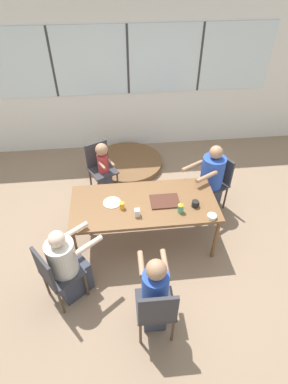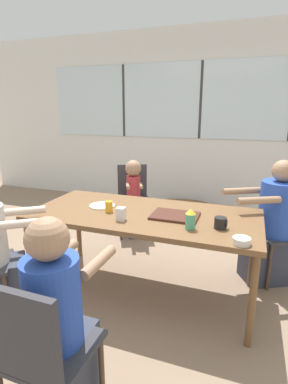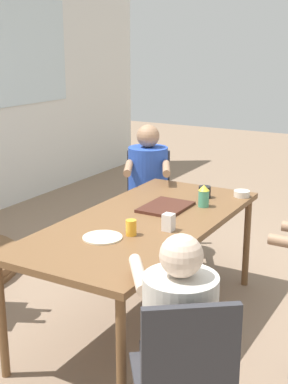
{
  "view_description": "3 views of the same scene",
  "coord_description": "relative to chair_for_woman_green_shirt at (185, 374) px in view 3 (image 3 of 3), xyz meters",
  "views": [
    {
      "loc": [
        -0.31,
        -2.84,
        3.36
      ],
      "look_at": [
        0.0,
        0.0,
        0.91
      ],
      "focal_mm": 28.0,
      "sensor_mm": 36.0,
      "label": 1
    },
    {
      "loc": [
        0.8,
        -2.24,
        1.57
      ],
      "look_at": [
        0.0,
        0.0,
        0.91
      ],
      "focal_mm": 28.0,
      "sensor_mm": 36.0,
      "label": 2
    },
    {
      "loc": [
        -2.79,
        -1.6,
        1.83
      ],
      "look_at": [
        0.0,
        0.0,
        0.91
      ],
      "focal_mm": 50.0,
      "sensor_mm": 36.0,
      "label": 3
    }
  ],
  "objects": [
    {
      "name": "person_woman_green_shirt",
      "position": [
        0.14,
        0.1,
        -0.05
      ],
      "size": [
        0.64,
        0.59,
        1.08
      ],
      "rotation": [
        0.0,
        0.0,
        -0.93
      ],
      "color": "#333847",
      "rests_on": "ground_plane"
    },
    {
      "name": "person_man_blue_shirt",
      "position": [
        2.14,
        1.38,
        -0.02
      ],
      "size": [
        0.69,
        0.58,
        1.15
      ],
      "rotation": [
        0.0,
        0.0,
        -4.22
      ],
      "color": "#333847",
      "rests_on": "ground_plane"
    },
    {
      "name": "coffee_mug",
      "position": [
        1.73,
        0.68,
        0.24
      ],
      "size": [
        0.09,
        0.09,
        0.08
      ],
      "color": "black",
      "rests_on": "dining_table"
    },
    {
      "name": "sippy_cup",
      "position": [
        1.52,
        0.59,
        0.28
      ],
      "size": [
        0.08,
        0.08,
        0.15
      ],
      "color": "#4CA57F",
      "rests_on": "dining_table"
    },
    {
      "name": "bowl_white_shallow",
      "position": [
        1.88,
        0.45,
        0.22
      ],
      "size": [
        0.12,
        0.12,
        0.04
      ],
      "color": "silver",
      "rests_on": "dining_table"
    },
    {
      "name": "milk_carton_small",
      "position": [
        0.98,
        0.58,
        0.25
      ],
      "size": [
        0.06,
        0.06,
        0.1
      ],
      "color": "silver",
      "rests_on": "dining_table"
    },
    {
      "name": "juice_glass",
      "position": [
        0.8,
        0.74,
        0.25
      ],
      "size": [
        0.06,
        0.06,
        0.09
      ],
      "color": "gold",
      "rests_on": "dining_table"
    },
    {
      "name": "chair_for_man_blue_shirt",
      "position": [
        2.29,
        1.46,
        0.0
      ],
      "size": [
        0.54,
        0.54,
        0.89
      ],
      "rotation": [
        0.0,
        0.0,
        -4.22
      ],
      "color": "#333338",
      "rests_on": "ground_plane"
    },
    {
      "name": "food_tray_dark",
      "position": [
        1.36,
        0.8,
        0.21
      ],
      "size": [
        0.37,
        0.27,
        0.02
      ],
      "color": "#472319",
      "rests_on": "dining_table"
    },
    {
      "name": "dining_table",
      "position": [
        1.09,
        0.81,
        0.15
      ],
      "size": [
        1.9,
        0.87,
        0.73
      ],
      "color": "brown",
      "rests_on": "ground_plane"
    },
    {
      "name": "plate_tortillas",
      "position": [
        0.68,
        0.85,
        0.21
      ],
      "size": [
        0.23,
        0.23,
        0.01
      ],
      "color": "beige",
      "rests_on": "dining_table"
    },
    {
      "name": "ground_plane",
      "position": [
        1.09,
        0.81,
        -0.53
      ],
      "size": [
        16.0,
        16.0,
        0.0
      ],
      "primitive_type": "plane",
      "color": "#8C725B"
    },
    {
      "name": "chair_for_woman_green_shirt",
      "position": [
        0.0,
        0.0,
        0.0
      ],
      "size": [
        0.56,
        0.56,
        0.89
      ],
      "rotation": [
        0.0,
        0.0,
        -0.93
      ],
      "color": "#333338",
      "rests_on": "ground_plane"
    }
  ]
}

